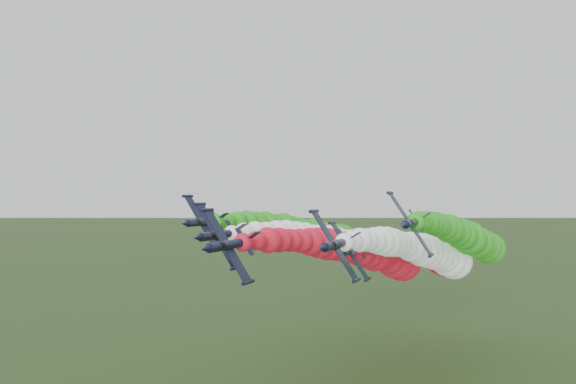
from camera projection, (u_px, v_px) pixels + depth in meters
name	position (u px, v px, depth m)	size (l,w,h in m)	color
jet_lead	(372.00, 254.00, 123.49)	(16.27, 88.43, 19.83)	black
jet_inner_left	(354.00, 247.00, 131.40)	(15.68, 87.84, 19.24)	black
jet_inner_right	(431.00, 254.00, 126.07)	(16.04, 88.19, 19.60)	black
jet_outer_left	(331.00, 237.00, 146.16)	(15.50, 87.65, 19.06)	black
jet_outer_right	(471.00, 239.00, 132.31)	(15.66, 87.82, 19.22)	black
jet_trail	(429.00, 256.00, 142.69)	(15.59, 87.75, 19.15)	black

